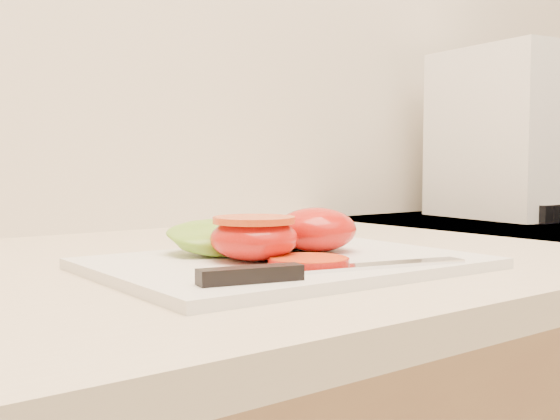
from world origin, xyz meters
TOP-DOWN VIEW (x-y plane):
  - cutting_board at (-0.23, 1.57)m, footprint 0.36×0.26m
  - tomato_half_dome at (-0.18, 1.59)m, footprint 0.08×0.08m
  - tomato_half_cut at (-0.27, 1.57)m, footprint 0.08×0.08m
  - tomato_slice_0 at (-0.25, 1.52)m, footprint 0.07×0.07m
  - lettuce_leaf_0 at (-0.24, 1.64)m, footprint 0.16×0.12m
  - lettuce_leaf_1 at (-0.20, 1.64)m, footprint 0.13×0.10m
  - knife at (-0.28, 1.48)m, footprint 0.26×0.06m
  - appliance at (0.47, 1.80)m, footprint 0.23×0.28m

SIDE VIEW (x-z plane):
  - cutting_board at x=-0.23m, z-range 0.93..0.94m
  - tomato_slice_0 at x=-0.25m, z-range 0.94..0.95m
  - knife at x=-0.28m, z-range 0.94..0.95m
  - lettuce_leaf_1 at x=-0.20m, z-range 0.94..0.97m
  - lettuce_leaf_0 at x=-0.24m, z-range 0.94..0.97m
  - tomato_half_cut at x=-0.27m, z-range 0.94..0.98m
  - tomato_half_dome at x=-0.18m, z-range 0.94..0.98m
  - appliance at x=0.47m, z-range 0.93..1.23m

